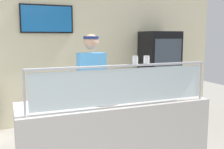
{
  "coord_description": "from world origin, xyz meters",
  "views": [
    {
      "loc": [
        -0.04,
        -2.55,
        1.72
      ],
      "look_at": [
        1.14,
        0.41,
        1.27
      ],
      "focal_mm": 42.58,
      "sensor_mm": 36.0,
      "label": 1
    }
  ],
  "objects_px": {
    "worker_figure": "(92,88)",
    "drink_fridge": "(159,75)",
    "pizza_server": "(105,99)",
    "parmesan_shaker": "(135,61)",
    "pepper_flake_shaker": "(146,60)",
    "pizza_tray": "(103,101)"
  },
  "relations": [
    {
      "from": "pizza_server",
      "to": "parmesan_shaker",
      "type": "distance_m",
      "value": 0.6
    },
    {
      "from": "worker_figure",
      "to": "drink_fridge",
      "type": "xyz_separation_m",
      "value": [
        1.88,
        1.25,
        -0.09
      ]
    },
    {
      "from": "pizza_tray",
      "to": "drink_fridge",
      "type": "xyz_separation_m",
      "value": [
        1.95,
        1.89,
        -0.05
      ]
    },
    {
      "from": "pizza_tray",
      "to": "pepper_flake_shaker",
      "type": "distance_m",
      "value": 0.71
    },
    {
      "from": "pepper_flake_shaker",
      "to": "parmesan_shaker",
      "type": "bearing_deg",
      "value": 180.0
    },
    {
      "from": "drink_fridge",
      "to": "pepper_flake_shaker",
      "type": "bearing_deg",
      "value": -125.04
    },
    {
      "from": "worker_figure",
      "to": "drink_fridge",
      "type": "bearing_deg",
      "value": 33.61
    },
    {
      "from": "worker_figure",
      "to": "pizza_tray",
      "type": "bearing_deg",
      "value": -96.32
    },
    {
      "from": "pepper_flake_shaker",
      "to": "worker_figure",
      "type": "height_order",
      "value": "worker_figure"
    },
    {
      "from": "worker_figure",
      "to": "drink_fridge",
      "type": "relative_size",
      "value": 0.96
    },
    {
      "from": "pizza_tray",
      "to": "pizza_server",
      "type": "height_order",
      "value": "pizza_server"
    },
    {
      "from": "worker_figure",
      "to": "drink_fridge",
      "type": "distance_m",
      "value": 2.26
    },
    {
      "from": "parmesan_shaker",
      "to": "drink_fridge",
      "type": "bearing_deg",
      "value": 52.55
    },
    {
      "from": "worker_figure",
      "to": "parmesan_shaker",
      "type": "bearing_deg",
      "value": -77.39
    },
    {
      "from": "pizza_tray",
      "to": "worker_figure",
      "type": "height_order",
      "value": "worker_figure"
    },
    {
      "from": "pepper_flake_shaker",
      "to": "drink_fridge",
      "type": "distance_m",
      "value": 2.72
    },
    {
      "from": "pizza_server",
      "to": "drink_fridge",
      "type": "relative_size",
      "value": 0.15
    },
    {
      "from": "pizza_server",
      "to": "parmesan_shaker",
      "type": "bearing_deg",
      "value": -33.74
    },
    {
      "from": "pizza_server",
      "to": "worker_figure",
      "type": "bearing_deg",
      "value": 98.8
    },
    {
      "from": "parmesan_shaker",
      "to": "drink_fridge",
      "type": "relative_size",
      "value": 0.05
    },
    {
      "from": "pepper_flake_shaker",
      "to": "drink_fridge",
      "type": "bearing_deg",
      "value": 54.96
    },
    {
      "from": "parmesan_shaker",
      "to": "drink_fridge",
      "type": "height_order",
      "value": "drink_fridge"
    }
  ]
}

